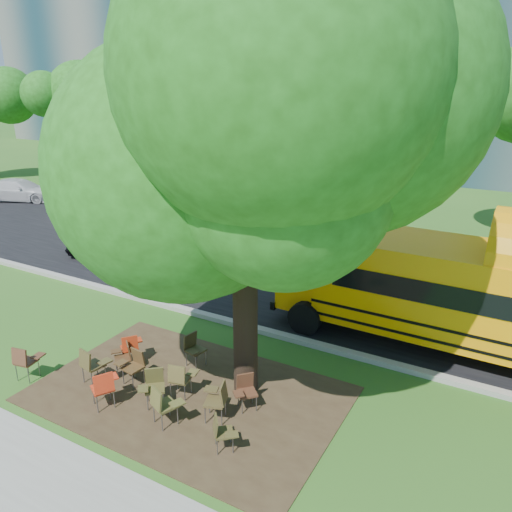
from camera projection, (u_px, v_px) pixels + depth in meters
The scene contains 30 objects.
ground at pixel (168, 372), 12.50m from camera, with size 160.00×160.00×0.00m, color #28571B.
dirt_patch at pixel (188, 394), 11.63m from camera, with size 7.00×4.50×0.03m, color #382819.
asphalt_road at pixel (289, 280), 18.25m from camera, with size 80.00×8.00×0.04m, color black.
kerb_near at pixel (231, 322), 14.95m from camera, with size 80.00×0.25×0.14m, color gray.
kerb_far at pixel (331, 248), 21.61m from camera, with size 80.00×0.25×0.14m, color gray.
building_main at pixel (356, 30), 42.15m from camera, with size 38.00×16.00×22.00m, color slate.
building_left at pixel (125, 54), 59.65m from camera, with size 26.00×14.00×20.00m, color slate.
bg_tree_0 at pixel (141, 126), 27.23m from camera, with size 5.20×5.20×7.18m.
bg_tree_1 at pixel (67, 106), 32.30m from camera, with size 6.00×6.00×8.40m.
bg_tree_2 at pixel (280, 134), 26.57m from camera, with size 4.80×4.80×6.62m.
main_tree at pixel (244, 118), 9.76m from camera, with size 7.20×7.20×9.84m.
chair_0 at pixel (25, 359), 12.02m from camera, with size 0.62×0.63×0.91m.
chair_1 at pixel (92, 363), 11.82m from camera, with size 0.70×0.56×0.95m.
chair_2 at pixel (104, 386), 10.97m from camera, with size 0.62×0.79×0.94m.
chair_3 at pixel (134, 363), 11.89m from camera, with size 0.62×0.52×0.88m.
chair_4 at pixel (163, 403), 10.38m from camera, with size 0.75×0.59×0.93m.
chair_5 at pixel (153, 384), 11.08m from camera, with size 0.60×0.75×0.88m.
chair_6 at pixel (218, 397), 10.58m from camera, with size 0.70×0.62×0.91m.
chair_7 at pixel (222, 430), 9.70m from camera, with size 0.67×0.53×0.79m.
chair_8 at pixel (131, 346), 12.70m from camera, with size 0.58×0.73×0.86m.
chair_9 at pixel (124, 355), 12.34m from camera, with size 0.70×0.55×0.81m.
chair_10 at pixel (193, 347), 12.61m from camera, with size 0.53×0.66×0.89m.
chair_11 at pixel (180, 377), 11.33m from camera, with size 0.61×0.64×0.90m.
chair_12 at pixel (245, 389), 10.97m from camera, with size 0.56×0.71×0.83m.
black_car at pixel (114, 243), 20.38m from camera, with size 1.52×3.78×1.29m, color black.
bg_car_silver at pixel (86, 206), 26.34m from camera, with size 1.36×3.89×1.28m, color #AAA9AF.
bg_car_white at pixel (20, 190), 30.19m from camera, with size 1.83×4.50×1.31m, color silver.
bg_car_red at pixel (165, 211), 25.26m from camera, with size 2.27×4.93×1.37m, color #56140E.
pedestrian_a at pixel (49, 186), 30.16m from camera, with size 0.64×0.42×1.75m, color #38427F.
pedestrian_b at pixel (54, 179), 32.34m from camera, with size 0.90×0.70×1.84m, color #7D6A4B.
Camera 1 is at (7.23, -8.35, 6.91)m, focal length 35.00 mm.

